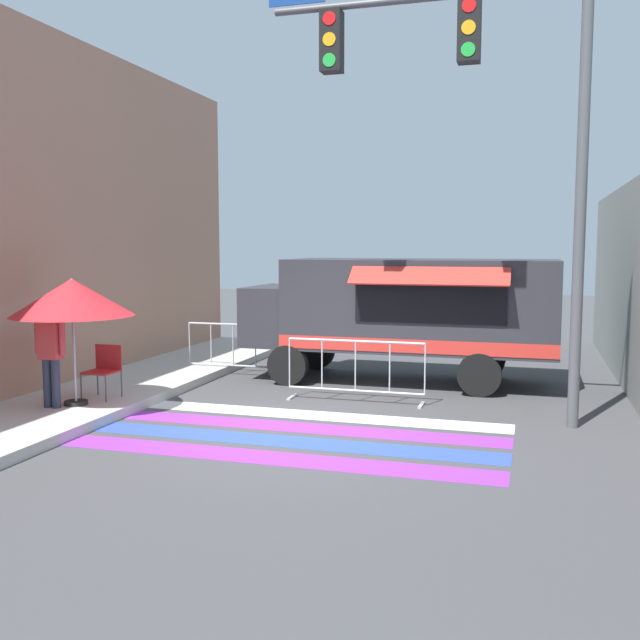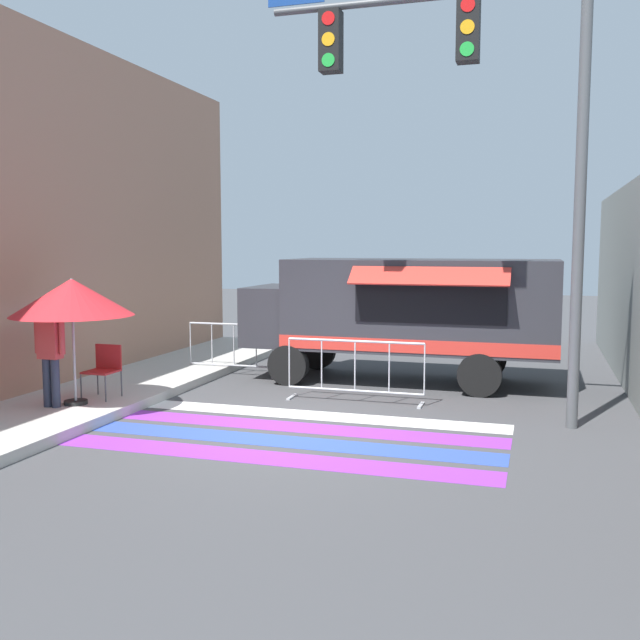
{
  "view_description": "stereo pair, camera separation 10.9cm",
  "coord_description": "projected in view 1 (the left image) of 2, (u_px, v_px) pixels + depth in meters",
  "views": [
    {
      "loc": [
        3.36,
        -9.55,
        2.62
      ],
      "look_at": [
        -0.23,
        2.54,
        1.3
      ],
      "focal_mm": 40.0,
      "sensor_mm": 36.0,
      "label": 1
    },
    {
      "loc": [
        3.47,
        -9.52,
        2.62
      ],
      "look_at": [
        -0.23,
        2.54,
        1.3
      ],
      "focal_mm": 40.0,
      "sensor_mm": 36.0,
      "label": 2
    }
  ],
  "objects": [
    {
      "name": "patio_umbrella",
      "position": [
        72.0,
        298.0,
        10.91
      ],
      "size": [
        1.87,
        1.87,
        1.96
      ],
      "color": "black",
      "rests_on": "sidewalk_left"
    },
    {
      "name": "folding_chair",
      "position": [
        104.0,
        366.0,
        11.56
      ],
      "size": [
        0.48,
        0.48,
        0.85
      ],
      "rotation": [
        0.0,
        0.0,
        -0.06
      ],
      "color": "#4C4C51",
      "rests_on": "sidewalk_left"
    },
    {
      "name": "ground_plane",
      "position": [
        285.0,
        427.0,
        10.33
      ],
      "size": [
        60.0,
        60.0,
        0.0
      ],
      "primitive_type": "plane",
      "color": "#424244"
    },
    {
      "name": "food_truck",
      "position": [
        397.0,
        308.0,
        13.63
      ],
      "size": [
        5.88,
        2.47,
        2.36
      ],
      "color": "#2D2D33",
      "rests_on": "ground_plane"
    },
    {
      "name": "barricade_side",
      "position": [
        233.0,
        349.0,
        14.45
      ],
      "size": [
        1.98,
        0.44,
        1.05
      ],
      "color": "#B7BABF",
      "rests_on": "ground_plane"
    },
    {
      "name": "vendor_person",
      "position": [
        50.0,
        349.0,
        10.79
      ],
      "size": [
        0.53,
        0.21,
        1.6
      ],
      "rotation": [
        0.0,
        0.0,
        0.18
      ],
      "color": "#2D3347",
      "rests_on": "sidewalk_left"
    },
    {
      "name": "crosswalk_painted",
      "position": [
        277.0,
        433.0,
        10.0
      ],
      "size": [
        6.4,
        2.84,
        0.01
      ],
      "color": "purple",
      "rests_on": "ground_plane"
    },
    {
      "name": "barricade_front",
      "position": [
        355.0,
        371.0,
        11.94
      ],
      "size": [
        2.36,
        0.44,
        1.05
      ],
      "color": "#B7BABF",
      "rests_on": "ground_plane"
    },
    {
      "name": "traffic_signal_pole",
      "position": [
        476.0,
        98.0,
        10.22
      ],
      "size": [
        4.71,
        0.29,
        6.54
      ],
      "color": "#515456",
      "rests_on": "ground_plane"
    },
    {
      "name": "building_left_facade",
      "position": [
        1.0,
        210.0,
        11.36
      ],
      "size": [
        0.25,
        16.0,
        6.35
      ],
      "color": "tan",
      "rests_on": "ground_plane"
    },
    {
      "name": "sidewalk_left",
      "position": [
        13.0,
        401.0,
        11.67
      ],
      "size": [
        4.4,
        16.0,
        0.16
      ],
      "color": "#B7B5AD",
      "rests_on": "ground_plane"
    }
  ]
}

